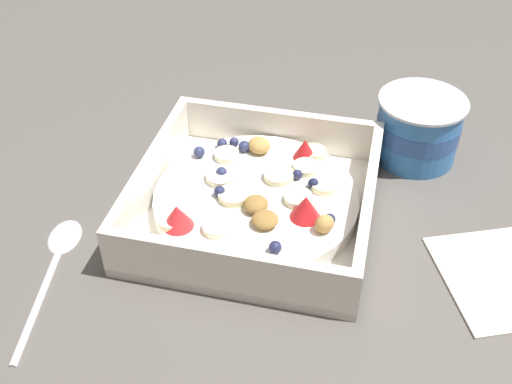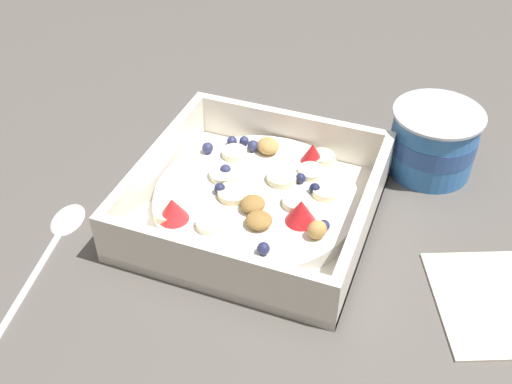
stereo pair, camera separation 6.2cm
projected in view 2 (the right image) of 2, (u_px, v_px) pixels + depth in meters
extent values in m
plane|color=#56514C|center=(246.00, 208.00, 0.64)|extent=(2.40, 2.40, 0.00)
cube|color=white|center=(256.00, 211.00, 0.63)|extent=(0.23, 0.23, 0.01)
cube|color=white|center=(211.00, 270.00, 0.54)|extent=(0.23, 0.01, 0.06)
cube|color=white|center=(291.00, 134.00, 0.70)|extent=(0.23, 0.01, 0.06)
cube|color=white|center=(158.00, 169.00, 0.65)|extent=(0.01, 0.21, 0.06)
cube|color=white|center=(364.00, 220.00, 0.59)|extent=(0.01, 0.21, 0.06)
cylinder|color=white|center=(256.00, 201.00, 0.63)|extent=(0.21, 0.21, 0.02)
cylinder|color=#F4EAB7|center=(326.00, 191.00, 0.62)|extent=(0.04, 0.04, 0.01)
cylinder|color=#F7EFC6|center=(297.00, 202.00, 0.61)|extent=(0.04, 0.04, 0.01)
cylinder|color=#F4EAB7|center=(282.00, 178.00, 0.63)|extent=(0.04, 0.04, 0.01)
cylinder|color=#F7EFC6|center=(168.00, 212.00, 0.59)|extent=(0.04, 0.04, 0.01)
cylinder|color=#F7EFC6|center=(234.00, 153.00, 0.67)|extent=(0.03, 0.03, 0.01)
cylinder|color=#F7EFC6|center=(225.00, 174.00, 0.64)|extent=(0.04, 0.04, 0.01)
cylinder|color=beige|center=(233.00, 193.00, 0.62)|extent=(0.04, 0.04, 0.01)
cylinder|color=beige|center=(322.00, 157.00, 0.66)|extent=(0.04, 0.04, 0.01)
cylinder|color=#F7EFC6|center=(210.00, 224.00, 0.58)|extent=(0.04, 0.04, 0.01)
cylinder|color=#F7EFC6|center=(311.00, 172.00, 0.64)|extent=(0.03, 0.03, 0.01)
cone|color=red|center=(301.00, 211.00, 0.58)|extent=(0.04, 0.04, 0.03)
cone|color=red|center=(173.00, 209.00, 0.58)|extent=(0.03, 0.03, 0.02)
cone|color=red|center=(313.00, 153.00, 0.65)|extent=(0.03, 0.03, 0.02)
sphere|color=navy|center=(244.00, 141.00, 0.68)|extent=(0.01, 0.01, 0.01)
sphere|color=navy|center=(232.00, 141.00, 0.68)|extent=(0.01, 0.01, 0.01)
sphere|color=#23284C|center=(263.00, 249.00, 0.55)|extent=(0.01, 0.01, 0.01)
sphere|color=#23284C|center=(301.00, 178.00, 0.63)|extent=(0.01, 0.01, 0.01)
sphere|color=navy|center=(208.00, 148.00, 0.67)|extent=(0.01, 0.01, 0.01)
sphere|color=#23284C|center=(220.00, 188.00, 0.62)|extent=(0.01, 0.01, 0.01)
sphere|color=#191E3D|center=(315.00, 188.00, 0.62)|extent=(0.01, 0.01, 0.01)
sphere|color=navy|center=(225.00, 170.00, 0.64)|extent=(0.01, 0.01, 0.01)
sphere|color=navy|center=(253.00, 146.00, 0.67)|extent=(0.01, 0.01, 0.01)
sphere|color=#23284C|center=(324.00, 226.00, 0.58)|extent=(0.01, 0.01, 0.01)
ellipsoid|color=olive|center=(259.00, 220.00, 0.58)|extent=(0.03, 0.03, 0.01)
ellipsoid|color=tan|center=(267.00, 145.00, 0.67)|extent=(0.03, 0.03, 0.02)
ellipsoid|color=olive|center=(253.00, 204.00, 0.60)|extent=(0.03, 0.03, 0.01)
ellipsoid|color=tan|center=(317.00, 230.00, 0.57)|extent=(0.02, 0.02, 0.02)
ellipsoid|color=silver|center=(67.00, 217.00, 0.63)|extent=(0.04, 0.05, 0.01)
cylinder|color=silver|center=(28.00, 281.00, 0.56)|extent=(0.03, 0.12, 0.01)
cylinder|color=#3370B7|center=(433.00, 142.00, 0.67)|extent=(0.09, 0.09, 0.07)
cylinder|color=#2D5193|center=(434.00, 140.00, 0.67)|extent=(0.09, 0.09, 0.02)
cylinder|color=#B7BCC6|center=(439.00, 114.00, 0.65)|extent=(0.10, 0.10, 0.00)
cube|color=silver|center=(504.00, 301.00, 0.55)|extent=(0.16, 0.16, 0.01)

